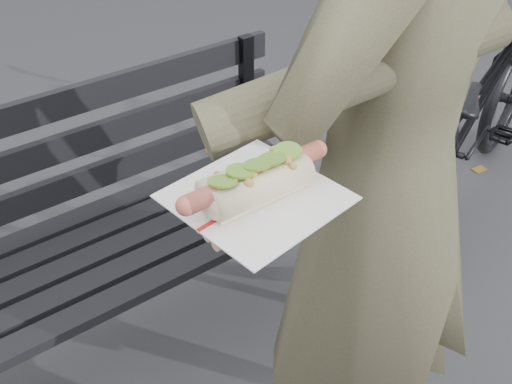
% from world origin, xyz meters
% --- Properties ---
extents(park_bench, '(1.50, 0.44, 0.88)m').
position_xyz_m(park_bench, '(-0.09, 0.84, 0.52)').
color(park_bench, black).
rests_on(park_bench, ground).
extents(bicycle, '(1.68, 1.00, 0.83)m').
position_xyz_m(bicycle, '(1.47, 0.71, 0.42)').
color(bicycle, black).
rests_on(bicycle, ground).
extents(person, '(0.72, 0.53, 1.80)m').
position_xyz_m(person, '(0.35, 0.15, 0.90)').
color(person, '#4A4831').
rests_on(person, ground).
extents(held_hotdog, '(0.63, 0.32, 0.20)m').
position_xyz_m(held_hotdog, '(0.14, 0.10, 1.19)').
color(held_hotdog, '#4A4831').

